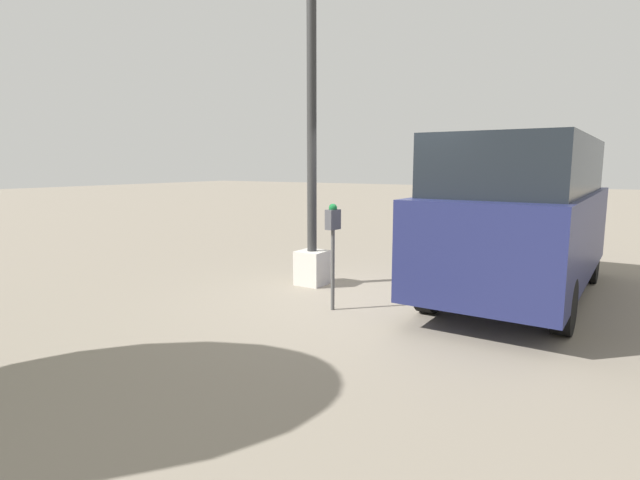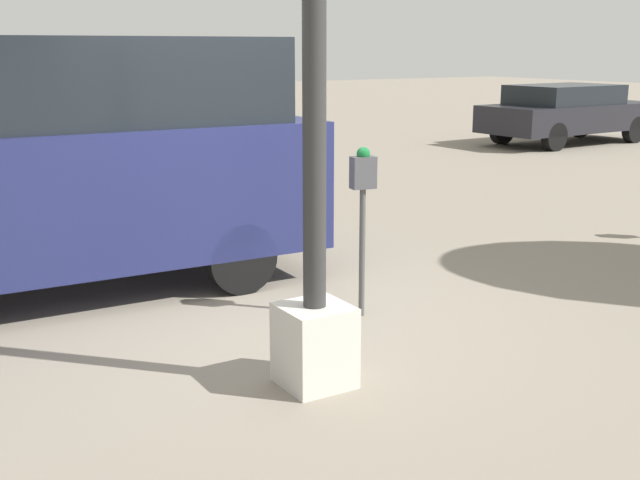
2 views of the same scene
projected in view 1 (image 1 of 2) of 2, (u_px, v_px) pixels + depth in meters
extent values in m
plane|color=gray|center=(391.00, 302.00, 7.02)|extent=(80.00, 80.00, 0.00)
cylinder|color=#4C4C4C|center=(333.00, 270.00, 6.58)|extent=(0.05, 0.05, 1.08)
cube|color=#47474C|center=(333.00, 220.00, 6.48)|extent=(0.22, 0.14, 0.26)
sphere|color=#14662D|center=(333.00, 208.00, 6.45)|extent=(0.11, 0.11, 0.11)
cube|color=beige|center=(312.00, 268.00, 8.03)|extent=(0.44, 0.44, 0.55)
cylinder|color=#2D2D2D|center=(312.00, 65.00, 7.56)|extent=(0.15, 0.15, 5.73)
cube|color=navy|center=(521.00, 234.00, 7.24)|extent=(4.93, 1.94, 1.20)
cube|color=black|center=(524.00, 166.00, 6.99)|extent=(3.95, 1.77, 0.76)
cube|color=orange|center=(514.00, 240.00, 9.60)|extent=(0.08, 0.12, 0.20)
cylinder|color=black|center=(491.00, 254.00, 9.01)|extent=(0.66, 0.23, 0.66)
cylinder|color=black|center=(591.00, 263.00, 8.14)|extent=(0.66, 0.23, 0.66)
cylinder|color=black|center=(429.00, 288.00, 6.51)|extent=(0.66, 0.23, 0.66)
cylinder|color=black|center=(564.00, 307.00, 5.64)|extent=(0.66, 0.23, 0.66)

